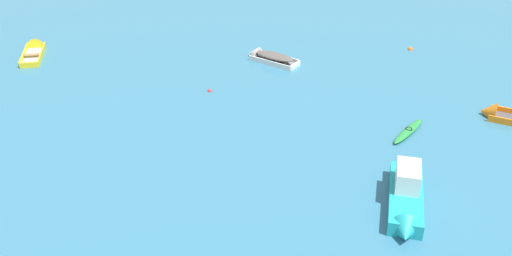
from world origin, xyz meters
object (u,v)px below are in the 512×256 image
Objects in this scene: rowboat_white_outer_left at (266,56)px; mooring_buoy_midfield at (210,91)px; rowboat_yellow_cluster_inner at (35,49)px; kayak_green_near_right at (408,131)px; rowboat_orange_far_left at (502,115)px; motor_launch_turquoise_foreground_center at (406,199)px; mooring_buoy_trailing at (410,49)px.

rowboat_white_outer_left is 5.89m from mooring_buoy_midfield.
kayak_green_near_right is (21.87, -14.91, -0.03)m from rowboat_yellow_cluster_inner.
motor_launch_turquoise_foreground_center is at bearing -140.51° from rowboat_orange_far_left.
rowboat_orange_far_left is at bearing -40.40° from rowboat_white_outer_left.
mooring_buoy_midfield is at bearing 120.36° from motor_launch_turquoise_foreground_center.
motor_launch_turquoise_foreground_center is (3.31, -16.98, 0.27)m from rowboat_white_outer_left.
rowboat_orange_far_left reaches higher than mooring_buoy_midfield.
motor_launch_turquoise_foreground_center reaches higher than rowboat_orange_far_left.
mooring_buoy_midfield is at bearing 159.66° from rowboat_orange_far_left.
mooring_buoy_midfield is (-10.18, 6.70, -0.15)m from kayak_green_near_right.
motor_launch_turquoise_foreground_center is 6.75m from kayak_green_near_right.
kayak_green_near_right is 11.96m from mooring_buoy_trailing.
mooring_buoy_midfield is (-4.25, -4.08, -0.29)m from rowboat_white_outer_left.
rowboat_yellow_cluster_inner is (-15.93, 4.13, -0.11)m from rowboat_white_outer_left.
mooring_buoy_midfield is at bearing -136.15° from rowboat_white_outer_left.
mooring_buoy_midfield is at bearing 146.65° from kayak_green_near_right.
rowboat_orange_far_left is 15.19× the size of mooring_buoy_midfield.
motor_launch_turquoise_foreground_center reaches higher than rowboat_white_outer_left.
mooring_buoy_trailing reaches higher than mooring_buoy_midfield.
rowboat_orange_far_left reaches higher than kayak_green_near_right.
motor_launch_turquoise_foreground_center is at bearing -59.64° from mooring_buoy_midfield.
rowboat_white_outer_left is 16.46m from rowboat_yellow_cluster_inner.
rowboat_orange_far_left is 15.45m from rowboat_white_outer_left.
rowboat_yellow_cluster_inner is at bearing 145.71° from kayak_green_near_right.
motor_launch_turquoise_foreground_center is 19.19× the size of mooring_buoy_midfield.
motor_launch_turquoise_foreground_center is at bearing -78.97° from rowboat_white_outer_left.
rowboat_orange_far_left is 10.38m from mooring_buoy_trailing.
rowboat_white_outer_left is at bearing 43.85° from mooring_buoy_midfield.
rowboat_yellow_cluster_inner is at bearing 144.91° from mooring_buoy_midfield.
mooring_buoy_midfield is (11.68, -8.21, -0.18)m from rowboat_yellow_cluster_inner.
mooring_buoy_trailing is at bearing -8.29° from rowboat_yellow_cluster_inner.
rowboat_white_outer_left is 17.30m from motor_launch_turquoise_foreground_center.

